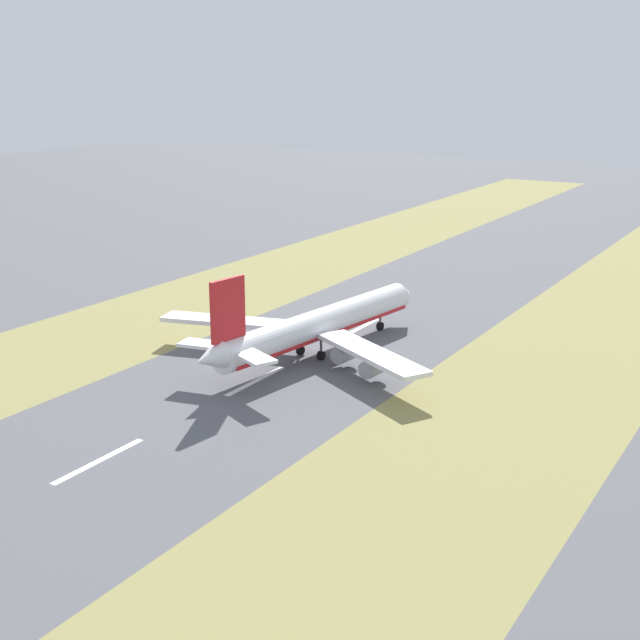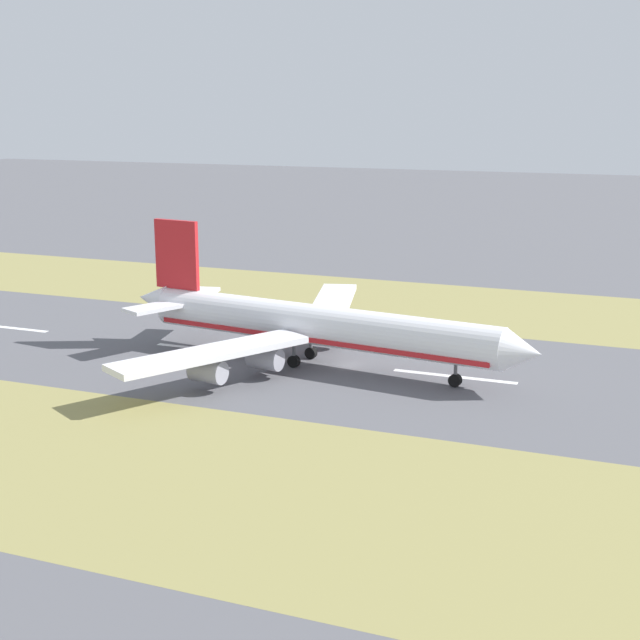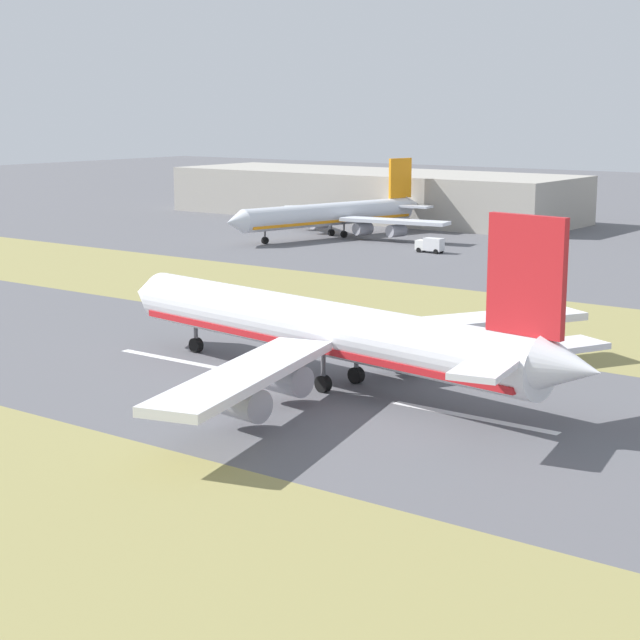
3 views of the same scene
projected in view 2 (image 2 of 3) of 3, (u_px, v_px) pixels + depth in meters
name	position (u px, v px, depth m)	size (l,w,h in m)	color
ground_plane	(349.00, 365.00, 133.24)	(800.00, 800.00, 0.00)	#56565B
grass_median_west	(425.00, 304.00, 173.98)	(40.00, 600.00, 0.01)	olive
grass_median_east	(204.00, 480.00, 92.49)	(40.00, 600.00, 0.01)	olive
centreline_dash_near	(5.00, 327.00, 155.78)	(1.20, 18.00, 0.01)	silver
centreline_dash_mid	(207.00, 349.00, 141.67)	(1.20, 18.00, 0.01)	silver
centreline_dash_far	(454.00, 377.00, 127.55)	(1.20, 18.00, 0.01)	silver
airplane_main_jet	(309.00, 325.00, 132.43)	(63.61, 67.15, 20.20)	white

